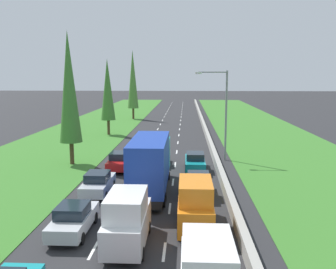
{
  "coord_description": "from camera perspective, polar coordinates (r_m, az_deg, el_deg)",
  "views": [
    {
      "loc": [
        2.76,
        -1.96,
        8.49
      ],
      "look_at": [
        0.36,
        47.39,
        0.66
      ],
      "focal_mm": 39.74,
      "sensor_mm": 36.0,
      "label": 1
    }
  ],
  "objects": [
    {
      "name": "lane_markings",
      "position": [
        62.6,
        0.23,
        1.21
      ],
      "size": [
        3.64,
        116.0,
        0.01
      ],
      "color": "white",
      "rests_on": "ground"
    },
    {
      "name": "yellow_hatchback_right_lane",
      "position": [
        26.92,
        4.65,
        -7.54
      ],
      "size": [
        1.74,
        3.9,
        1.72
      ],
      "color": "yellow",
      "rests_on": "ground"
    },
    {
      "name": "grass_verge_right",
      "position": [
        63.6,
        13.26,
        1.11
      ],
      "size": [
        14.0,
        140.0,
        0.04
      ],
      "primitive_type": "cube",
      "color": "#387528",
      "rests_on": "ground"
    },
    {
      "name": "blue_box_truck_centre_lane",
      "position": [
        27.07,
        -2.66,
        -4.48
      ],
      "size": [
        2.46,
        9.4,
        4.18
      ],
      "color": "black",
      "rests_on": "ground"
    },
    {
      "name": "poplar_tree_third",
      "position": [
        54.05,
        -9.24,
        6.79
      ],
      "size": [
        2.07,
        2.07,
        10.92
      ],
      "color": "#4C3823",
      "rests_on": "ground"
    },
    {
      "name": "green_hatchback_centre_lane",
      "position": [
        35.9,
        -1.67,
        -3.31
      ],
      "size": [
        1.74,
        3.9,
        1.72
      ],
      "color": "#237A33",
      "rests_on": "ground"
    },
    {
      "name": "silver_sedan_left_lane_third",
      "position": [
        27.55,
        -10.68,
        -7.34
      ],
      "size": [
        1.82,
        4.5,
        1.64
      ],
      "color": "silver",
      "rests_on": "ground"
    },
    {
      "name": "ground_plane",
      "position": [
        62.6,
        0.23,
        1.21
      ],
      "size": [
        300.0,
        300.0,
        0.0
      ],
      "primitive_type": "plane",
      "color": "#28282B",
      "rests_on": "ground"
    },
    {
      "name": "silver_sedan_left_lane",
      "position": [
        21.3,
        -14.3,
        -12.41
      ],
      "size": [
        1.82,
        4.5,
        1.64
      ],
      "color": "silver",
      "rests_on": "ground"
    },
    {
      "name": "red_sedan_left_lane",
      "position": [
        34.21,
        -7.43,
        -4.04
      ],
      "size": [
        1.82,
        4.5,
        1.64
      ],
      "color": "red",
      "rests_on": "ground"
    },
    {
      "name": "teal_sedan_right_lane",
      "position": [
        33.82,
        4.17,
        -4.14
      ],
      "size": [
        1.82,
        4.5,
        1.64
      ],
      "color": "teal",
      "rests_on": "ground"
    },
    {
      "name": "orange_van_right_lane",
      "position": [
        21.12,
        4.2,
        -10.64
      ],
      "size": [
        1.96,
        4.9,
        2.82
      ],
      "color": "orange",
      "rests_on": "ground"
    },
    {
      "name": "grass_verge_left",
      "position": [
        64.4,
        -11.08,
        1.27
      ],
      "size": [
        14.0,
        140.0,
        0.04
      ],
      "primitive_type": "cube",
      "color": "#387528",
      "rests_on": "ground"
    },
    {
      "name": "median_barrier",
      "position": [
        62.55,
        5.46,
        1.55
      ],
      "size": [
        0.44,
        120.0,
        0.85
      ],
      "primitive_type": "cube",
      "color": "#9E9B93",
      "rests_on": "ground"
    },
    {
      "name": "poplar_tree_second",
      "position": [
        36.39,
        -14.93,
        6.98
      ],
      "size": [
        2.12,
        2.12,
        12.69
      ],
      "color": "#4C3823",
      "rests_on": "ground"
    },
    {
      "name": "white_van_centre_lane",
      "position": [
        19.1,
        -6.26,
        -12.85
      ],
      "size": [
        1.96,
        4.9,
        2.82
      ],
      "color": "white",
      "rests_on": "ground"
    },
    {
      "name": "poplar_tree_fourth",
      "position": [
        73.4,
        -5.42,
        8.41
      ],
      "size": [
        2.14,
        2.14,
        13.45
      ],
      "color": "#4C3823",
      "rests_on": "ground"
    },
    {
      "name": "street_light_mast",
      "position": [
        37.51,
        8.39,
        3.92
      ],
      "size": [
        3.2,
        0.28,
        9.0
      ],
      "color": "gray",
      "rests_on": "ground"
    }
  ]
}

